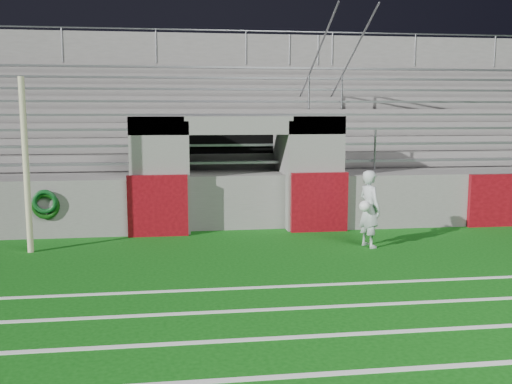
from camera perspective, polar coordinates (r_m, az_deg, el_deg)
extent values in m
plane|color=#0D4E0E|center=(9.93, 0.26, -7.79)|extent=(90.00, 90.00, 0.00)
cylinder|color=beige|center=(11.70, -22.01, 2.42)|extent=(0.12, 0.12, 3.36)
cube|color=white|center=(6.24, 5.66, -17.74)|extent=(28.00, 0.09, 0.01)
cube|color=white|center=(7.13, 3.74, -14.30)|extent=(28.00, 0.09, 0.01)
cube|color=white|center=(8.05, 2.30, -11.62)|extent=(28.00, 0.09, 0.01)
cube|color=white|center=(8.98, 1.17, -9.49)|extent=(28.00, 0.09, 0.01)
cube|color=slate|center=(13.04, -9.77, 1.75)|extent=(1.20, 1.00, 2.60)
cube|color=slate|center=(13.40, 5.81, 2.00)|extent=(1.20, 1.00, 2.60)
cube|color=black|center=(14.79, -2.55, 2.41)|extent=(2.60, 0.20, 2.50)
cube|color=slate|center=(13.64, -6.95, 1.87)|extent=(0.10, 2.20, 2.50)
cube|color=slate|center=(13.86, 2.61, 2.02)|extent=(0.10, 2.20, 2.50)
cube|color=slate|center=(13.03, -1.90, 6.71)|extent=(4.80, 1.00, 0.40)
cube|color=slate|center=(16.93, -3.22, 2.79)|extent=(26.00, 8.00, 0.20)
cube|color=slate|center=(17.00, -3.20, 0.69)|extent=(26.00, 8.00, 1.05)
cube|color=#5F080F|center=(12.58, -9.78, -1.36)|extent=(1.30, 0.15, 1.35)
cube|color=#5F080F|center=(12.95, 6.34, -1.01)|extent=(1.30, 0.15, 1.35)
cube|color=#5F080F|center=(14.82, 24.26, -0.73)|extent=(2.20, 0.15, 1.25)
cube|color=#96999E|center=(14.00, -2.27, 2.99)|extent=(23.00, 0.28, 0.06)
cube|color=slate|center=(14.84, -2.58, 3.17)|extent=(24.00, 0.75, 0.38)
cube|color=#96999E|center=(14.72, -2.56, 4.73)|extent=(23.00, 0.28, 0.06)
cube|color=slate|center=(15.57, -2.84, 4.10)|extent=(24.00, 0.75, 0.76)
cube|color=#96999E|center=(15.44, -2.82, 6.30)|extent=(23.00, 0.28, 0.06)
cube|color=slate|center=(16.31, -3.07, 4.95)|extent=(24.00, 0.75, 1.14)
cube|color=#96999E|center=(16.18, -3.06, 7.72)|extent=(23.00, 0.28, 0.06)
cube|color=slate|center=(17.05, -3.29, 5.73)|extent=(24.00, 0.75, 1.52)
cube|color=#96999E|center=(16.93, -3.29, 9.03)|extent=(23.00, 0.28, 0.06)
cube|color=slate|center=(17.79, -3.48, 6.44)|extent=(24.00, 0.75, 1.90)
cube|color=#96999E|center=(17.69, -3.49, 10.22)|extent=(23.00, 0.28, 0.06)
cube|color=slate|center=(18.53, -3.66, 7.09)|extent=(24.00, 0.75, 2.28)
cube|color=#96999E|center=(18.46, -3.68, 11.31)|extent=(23.00, 0.28, 0.06)
cube|color=slate|center=(19.28, -3.83, 7.69)|extent=(24.00, 0.75, 2.66)
cube|color=#96999E|center=(19.23, -3.86, 12.32)|extent=(23.00, 0.28, 0.06)
cube|color=slate|center=(19.95, -3.97, 7.89)|extent=(26.00, 0.60, 5.29)
cylinder|color=#A5A8AD|center=(14.17, 7.98, 4.12)|extent=(0.05, 0.05, 1.00)
cylinder|color=#A5A8AD|center=(17.05, 5.31, 9.94)|extent=(0.05, 0.05, 1.00)
cylinder|color=#A5A8AD|center=(20.08, 3.38, 14.03)|extent=(0.05, 0.05, 1.00)
cylinder|color=#A5A8AD|center=(17.07, 5.34, 11.62)|extent=(0.05, 6.02, 3.08)
cylinder|color=#A5A8AD|center=(14.47, 11.80, 4.11)|extent=(0.05, 0.05, 1.00)
cylinder|color=#A5A8AD|center=(17.30, 8.59, 9.86)|extent=(0.05, 0.05, 1.00)
cylinder|color=#A5A8AD|center=(20.30, 6.24, 13.94)|extent=(0.05, 0.05, 1.00)
cylinder|color=#A5A8AD|center=(17.33, 8.63, 11.51)|extent=(0.05, 6.02, 3.08)
cylinder|color=#A5A8AD|center=(20.05, -18.81, 13.77)|extent=(0.05, 0.05, 1.10)
cylinder|color=#A5A8AD|center=(19.73, -9.96, 14.18)|extent=(0.05, 0.05, 1.10)
cylinder|color=#A5A8AD|center=(19.86, -1.00, 14.26)|extent=(0.05, 0.05, 1.10)
cylinder|color=#A5A8AD|center=(20.43, 7.64, 14.02)|extent=(0.05, 0.05, 1.10)
cylinder|color=#A5A8AD|center=(21.41, 15.63, 13.52)|extent=(0.05, 0.05, 1.10)
cylinder|color=#A5A8AD|center=(22.74, 22.77, 12.86)|extent=(0.05, 0.05, 1.10)
cylinder|color=#A5A8AD|center=(19.83, -3.99, 15.85)|extent=(24.00, 0.05, 0.05)
imported|color=silver|center=(11.63, 11.28, -1.66)|extent=(0.52, 0.65, 1.55)
sphere|color=white|center=(11.32, 10.82, -1.41)|extent=(0.22, 0.22, 0.22)
torus|color=#0C3C0C|center=(12.87, -20.29, -1.30)|extent=(0.59, 0.11, 0.59)
torus|color=#0D4519|center=(12.81, -20.36, -0.91)|extent=(0.52, 0.10, 0.52)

